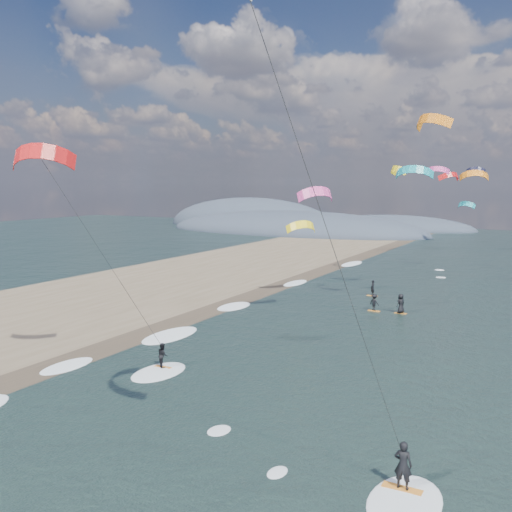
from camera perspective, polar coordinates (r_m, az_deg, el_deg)
The scene contains 8 objects.
ground at distance 27.21m, azimuth -10.92°, elevation -17.90°, with size 260.00×260.00×0.00m, color black.
wet_sand_strip at distance 41.74m, azimuth -14.90°, elevation -8.93°, with size 3.00×240.00×0.00m, color #382D23.
coastal_hills at distance 140.94m, azimuth 3.17°, elevation 2.71°, with size 80.00×41.00×15.00m.
kitesurfer_near_a at distance 17.82m, azimuth 0.99°, elevation 19.50°, with size 7.94×9.62×19.52m.
kitesurfer_near_b at distance 33.56m, azimuth -17.12°, elevation 2.65°, with size 6.95×8.77×14.23m.
far_kitesurfers at distance 53.59m, azimuth 12.70°, elevation -4.33°, with size 5.67×7.40×1.76m.
bg_kite_field at distance 74.72m, azimuth 17.00°, elevation 7.85°, with size 15.68×69.56×10.71m.
shoreline_surf at distance 44.42m, azimuth -9.50°, elevation -7.79°, with size 2.40×79.40×0.11m.
Camera 1 is at (15.93, -18.78, 11.59)m, focal length 40.00 mm.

